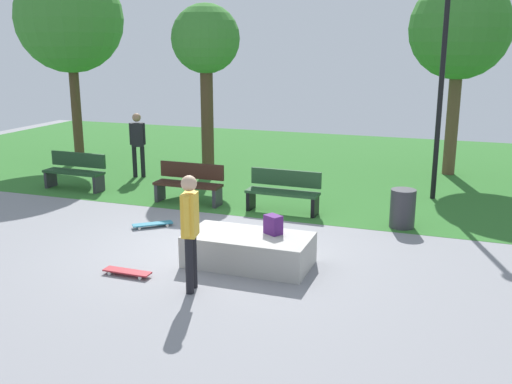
% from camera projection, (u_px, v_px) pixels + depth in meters
% --- Properties ---
extents(ground_plane, '(28.00, 28.00, 0.00)m').
position_uv_depth(ground_plane, '(207.00, 248.00, 10.63)').
color(ground_plane, gray).
extents(grass_lawn, '(26.60, 11.97, 0.01)m').
position_uv_depth(grass_lawn, '(315.00, 163.00, 17.94)').
color(grass_lawn, '#2D6B28').
rests_on(grass_lawn, ground_plane).
extents(concrete_ledge, '(2.06, 1.06, 0.53)m').
position_uv_depth(concrete_ledge, '(249.00, 250.00, 9.76)').
color(concrete_ledge, '#A8A59E').
rests_on(concrete_ledge, ground_plane).
extents(backpack_on_ledge, '(0.34, 0.31, 0.32)m').
position_uv_depth(backpack_on_ledge, '(273.00, 225.00, 9.70)').
color(backpack_on_ledge, '#4C1E66').
rests_on(backpack_on_ledge, concrete_ledge).
extents(skater_performing_trick, '(0.26, 0.42, 1.77)m').
position_uv_depth(skater_performing_trick, '(190.00, 224.00, 8.55)').
color(skater_performing_trick, black).
rests_on(skater_performing_trick, ground_plane).
extents(skateboard_by_ledge, '(0.80, 0.21, 0.08)m').
position_uv_depth(skateboard_by_ledge, '(127.00, 272.00, 9.35)').
color(skateboard_by_ledge, '#A5262D').
rests_on(skateboard_by_ledge, ground_plane).
extents(skateboard_spare, '(0.74, 0.66, 0.08)m').
position_uv_depth(skateboard_spare, '(153.00, 224.00, 11.79)').
color(skateboard_spare, teal).
rests_on(skateboard_spare, ground_plane).
extents(park_bench_by_oak, '(1.61, 0.51, 0.91)m').
position_uv_depth(park_bench_by_oak, '(284.00, 190.00, 12.76)').
color(park_bench_by_oak, '#1E4223').
rests_on(park_bench_by_oak, ground_plane).
extents(park_bench_far_left, '(1.61, 0.49, 0.91)m').
position_uv_depth(park_bench_far_left, '(189.00, 182.00, 13.48)').
color(park_bench_far_left, '#331E14').
rests_on(park_bench_far_left, ground_plane).
extents(park_bench_far_right, '(1.61, 0.51, 0.91)m').
position_uv_depth(park_bench_far_right, '(75.00, 170.00, 14.75)').
color(park_bench_far_right, '#1E4223').
rests_on(park_bench_far_right, ground_plane).
extents(tree_slender_maple, '(1.85, 1.85, 4.63)m').
position_uv_depth(tree_slender_maple, '(206.00, 43.00, 15.76)').
color(tree_slender_maple, '#4C3823').
rests_on(tree_slender_maple, grass_lawn).
extents(tree_leaning_ash, '(3.18, 3.18, 5.87)m').
position_uv_depth(tree_leaning_ash, '(69.00, 20.00, 17.45)').
color(tree_leaning_ash, '#4C3823').
rests_on(tree_leaning_ash, grass_lawn).
extents(tree_broad_elm, '(2.70, 2.70, 5.31)m').
position_uv_depth(tree_broad_elm, '(460.00, 30.00, 15.57)').
color(tree_broad_elm, brown).
rests_on(tree_broad_elm, grass_lawn).
extents(lamp_post, '(0.28, 0.28, 4.83)m').
position_uv_depth(lamp_post, '(442.00, 75.00, 13.24)').
color(lamp_post, black).
rests_on(lamp_post, ground_plane).
extents(trash_bin, '(0.50, 0.50, 0.78)m').
position_uv_depth(trash_bin, '(403.00, 208.00, 11.71)').
color(trash_bin, '#333338').
rests_on(trash_bin, ground_plane).
extents(pedestrian_with_backpack, '(0.42, 0.43, 1.76)m').
position_uv_depth(pedestrian_with_backpack, '(138.00, 139.00, 15.93)').
color(pedestrian_with_backpack, black).
rests_on(pedestrian_with_backpack, ground_plane).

